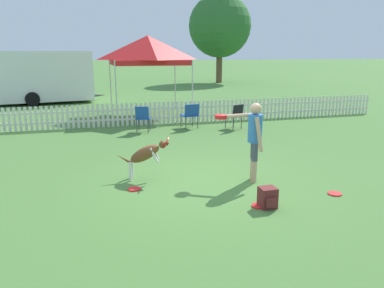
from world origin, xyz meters
name	(u,v)px	position (x,y,z in m)	size (l,w,h in m)	color
ground_plane	(211,180)	(0.00, 0.00, 0.00)	(240.00, 240.00, 0.00)	#4C7A38
handler_person	(252,133)	(0.78, -0.23, 0.99)	(0.86, 0.87, 1.58)	tan
leaping_dog	(146,154)	(-1.25, 0.41, 0.54)	(1.09, 0.51, 0.89)	brown
frisbee_near_handler	(335,194)	(1.94, -1.36, 0.01)	(0.25, 0.25, 0.02)	red
frisbee_near_dog	(259,206)	(0.35, -1.50, 0.01)	(0.25, 0.25, 0.02)	red
frisbee_midfield	(134,189)	(-1.57, -0.12, 0.01)	(0.25, 0.25, 0.02)	red
backpack_on_grass	(268,198)	(0.47, -1.56, 0.17)	(0.27, 0.28, 0.35)	maroon
picket_fence	(155,113)	(0.00, 6.31, 0.40)	(18.32, 0.04, 0.80)	silver
folding_chair_blue_left	(235,114)	(2.46, 4.73, 0.51)	(0.59, 0.60, 0.84)	#333338
folding_chair_center	(190,114)	(1.03, 5.27, 0.50)	(0.59, 0.60, 0.84)	#333338
folding_chair_green_right	(143,117)	(-0.62, 5.06, 0.52)	(0.56, 0.57, 0.86)	#333338
canopy_tent_main	(148,50)	(0.16, 8.42, 2.61)	(2.92, 2.92, 3.18)	silver
equipment_trailer	(42,76)	(-4.42, 13.78, 1.36)	(5.67, 3.06, 2.59)	white
tree_left_grove	(220,26)	(8.71, 23.66, 4.64)	(5.15, 5.15, 7.24)	brown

